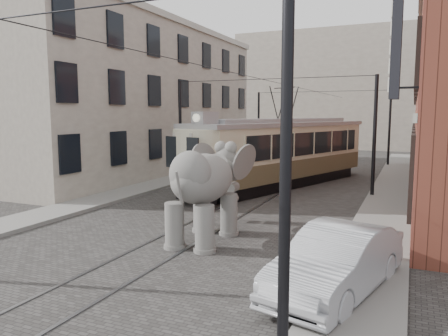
% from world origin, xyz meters
% --- Properties ---
extents(ground, '(120.00, 120.00, 0.00)m').
position_xyz_m(ground, '(0.00, 0.00, 0.00)').
color(ground, '#3F3C3A').
extents(tram_rails, '(1.54, 80.00, 0.02)m').
position_xyz_m(tram_rails, '(0.00, 0.00, 0.01)').
color(tram_rails, slate).
rests_on(tram_rails, ground).
extents(sidewalk_right, '(2.00, 60.00, 0.15)m').
position_xyz_m(sidewalk_right, '(6.00, 0.00, 0.07)').
color(sidewalk_right, slate).
rests_on(sidewalk_right, ground).
extents(sidewalk_left, '(2.00, 60.00, 0.15)m').
position_xyz_m(sidewalk_left, '(-6.50, 0.00, 0.07)').
color(sidewalk_left, slate).
rests_on(sidewalk_left, ground).
extents(stucco_building, '(7.00, 24.00, 10.00)m').
position_xyz_m(stucco_building, '(-11.00, 10.00, 5.00)').
color(stucco_building, gray).
rests_on(stucco_building, ground).
extents(distant_block, '(28.00, 10.00, 14.00)m').
position_xyz_m(distant_block, '(0.00, 40.00, 7.00)').
color(distant_block, gray).
rests_on(distant_block, ground).
extents(catenary, '(11.00, 30.20, 6.00)m').
position_xyz_m(catenary, '(-0.20, 5.00, 3.00)').
color(catenary, black).
rests_on(catenary, ground).
extents(tram, '(7.36, 14.35, 5.62)m').
position_xyz_m(tram, '(0.16, 7.67, 2.81)').
color(tram, beige).
rests_on(tram, ground).
extents(elephant, '(3.03, 5.27, 3.17)m').
position_xyz_m(elephant, '(0.82, -3.97, 1.58)').
color(elephant, '#64615D').
rests_on(elephant, ground).
extents(parked_car, '(2.73, 4.93, 1.54)m').
position_xyz_m(parked_car, '(5.47, -6.47, 0.77)').
color(parked_car, '#9D9DA2').
rests_on(parked_car, ground).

